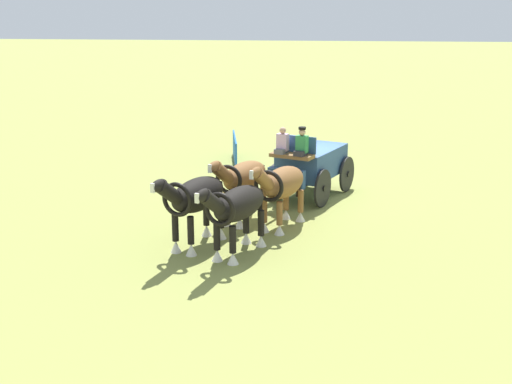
# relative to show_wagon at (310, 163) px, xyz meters

# --- Properties ---
(ground_plane) EXTENTS (220.00, 220.00, 0.00)m
(ground_plane) POSITION_rel_show_wagon_xyz_m (-0.16, 0.06, -1.19)
(ground_plane) COLOR olive
(show_wagon) EXTENTS (5.65, 3.01, 2.71)m
(show_wagon) POSITION_rel_show_wagon_xyz_m (0.00, 0.00, 0.00)
(show_wagon) COLOR #2D4C7A
(show_wagon) RESTS_ON ground
(draft_horse_rear_near) EXTENTS (3.00, 1.65, 2.19)m
(draft_horse_rear_near) POSITION_rel_show_wagon_xyz_m (3.53, -0.70, 0.14)
(draft_horse_rear_near) COLOR brown
(draft_horse_rear_near) RESTS_ON ground
(draft_horse_rear_off) EXTENTS (3.07, 1.66, 2.22)m
(draft_horse_rear_off) POSITION_rel_show_wagon_xyz_m (3.06, -1.92, 0.17)
(draft_horse_rear_off) COLOR brown
(draft_horse_rear_off) RESTS_ON ground
(draft_horse_lead_near) EXTENTS (3.11, 1.68, 2.20)m
(draft_horse_lead_near) POSITION_rel_show_wagon_xyz_m (5.95, -1.67, 0.15)
(draft_horse_lead_near) COLOR black
(draft_horse_lead_near) RESTS_ON ground
(draft_horse_lead_off) EXTENTS (3.11, 1.69, 2.28)m
(draft_horse_lead_off) POSITION_rel_show_wagon_xyz_m (5.47, -2.87, 0.22)
(draft_horse_lead_off) COLOR black
(draft_horse_lead_off) RESTS_ON ground
(sponsor_banner) EXTENTS (3.16, 0.66, 1.10)m
(sponsor_banner) POSITION_rel_show_wagon_xyz_m (-5.07, -3.39, -0.64)
(sponsor_banner) COLOR #1959B2
(sponsor_banner) RESTS_ON ground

